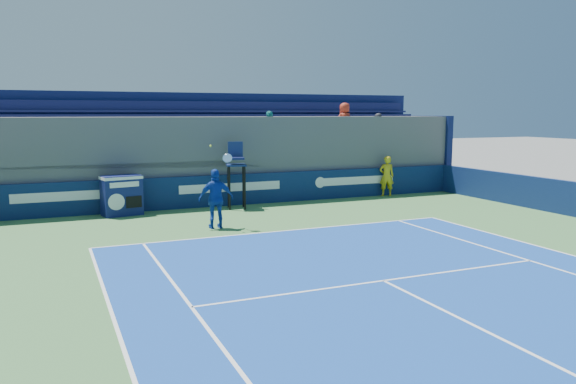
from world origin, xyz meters
name	(u,v)px	position (x,y,z in m)	size (l,w,h in m)	color
ball_person	(387,176)	(6.84, 16.77, 0.87)	(0.63, 0.41, 1.72)	gold
back_hoarding	(230,190)	(0.00, 17.10, 0.60)	(20.40, 0.21, 1.20)	#0C1C47
match_clock	(122,194)	(-4.09, 16.54, 0.74)	(1.43, 0.95, 1.40)	#101850
umpire_chair	(236,168)	(0.00, 16.33, 1.53)	(0.84, 0.84, 2.48)	black
tennis_player	(216,199)	(-1.70, 13.11, 0.93)	(1.11, 0.55, 2.57)	#123697
stadium_seating	(215,154)	(0.03, 19.15, 1.83)	(21.00, 4.05, 4.40)	#525257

